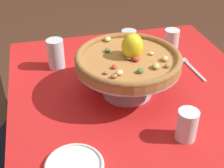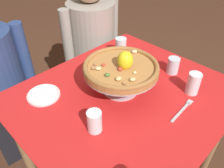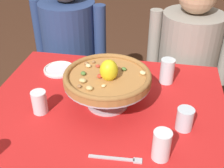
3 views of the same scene
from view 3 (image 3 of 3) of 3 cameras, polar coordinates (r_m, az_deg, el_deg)
dining_table at (r=1.36m, az=-1.59°, el=-8.74°), size 1.09×0.96×0.74m
pizza_stand at (r=1.27m, az=-0.91°, el=-0.83°), size 0.38×0.38×0.12m
pizza at (r=1.23m, az=-0.93°, el=1.54°), size 0.38×0.38×0.11m
water_glass_side_left at (r=1.28m, az=-14.15°, el=-3.76°), size 0.07×0.07×0.10m
water_glass_side_right at (r=1.20m, az=14.18°, el=-6.99°), size 0.07×0.07×0.10m
water_glass_front_right at (r=1.06m, az=9.78°, el=-12.09°), size 0.07×0.07×0.12m
water_glass_back_right at (r=1.47m, az=10.85°, el=2.27°), size 0.07×0.07×0.13m
side_plate at (r=1.59m, az=-10.40°, el=2.92°), size 0.17×0.17×0.02m
dinner_fork at (r=1.07m, az=1.30°, el=-14.63°), size 0.20×0.03×0.01m
diner_left at (r=2.09m, az=-8.18°, el=5.74°), size 0.53×0.41×1.18m
diner_right at (r=1.97m, az=14.49°, el=3.17°), size 0.53×0.41×1.18m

